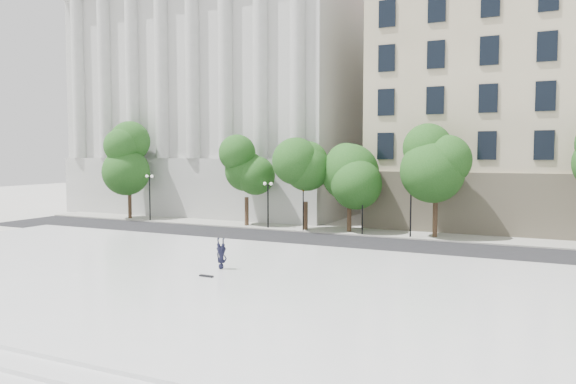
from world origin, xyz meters
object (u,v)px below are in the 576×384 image
object	(u,v)px
traffic_light_west	(303,188)
person_lying	(222,265)
skateboard	(206,276)
traffic_light_east	(363,190)

from	to	relation	value
traffic_light_west	person_lying	distance (m)	17.91
skateboard	traffic_light_west	bearing A→B (deg)	102.16
traffic_light_east	skateboard	distance (m)	19.60
traffic_light_west	traffic_light_east	world-z (taller)	traffic_light_west
traffic_light_west	person_lying	world-z (taller)	traffic_light_west
traffic_light_west	person_lying	xyz separation A→B (m)	(3.04, -17.39, -3.00)
traffic_light_west	traffic_light_east	distance (m)	5.09
person_lying	skateboard	xyz separation A→B (m)	(0.30, -1.87, -0.18)
traffic_light_east	person_lying	distance (m)	17.76
person_lying	skateboard	world-z (taller)	person_lying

